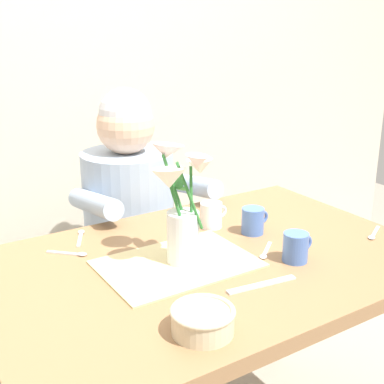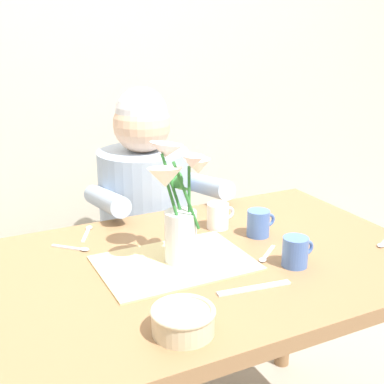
{
  "view_description": "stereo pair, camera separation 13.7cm",
  "coord_description": "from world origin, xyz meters",
  "px_view_note": "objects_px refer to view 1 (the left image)",
  "views": [
    {
      "loc": [
        -0.72,
        -1.05,
        1.35
      ],
      "look_at": [
        -0.02,
        0.05,
        0.92
      ],
      "focal_mm": 48.14,
      "sensor_mm": 36.0,
      "label": 1
    },
    {
      "loc": [
        -0.6,
        -1.12,
        1.35
      ],
      "look_at": [
        -0.02,
        0.05,
        0.92
      ],
      "focal_mm": 48.14,
      "sensor_mm": 36.0,
      "label": 2
    }
  ],
  "objects_px": {
    "ceramic_bowl": "(203,320)",
    "seated_person": "(131,238)",
    "flower_vase": "(180,203)",
    "tea_cup": "(212,215)",
    "ceramic_mug": "(296,247)",
    "coffee_cup": "(253,221)",
    "dinner_knife": "(262,285)"
  },
  "relations": [
    {
      "from": "ceramic_bowl",
      "to": "coffee_cup",
      "type": "bearing_deg",
      "value": 40.37
    },
    {
      "from": "flower_vase",
      "to": "dinner_knife",
      "type": "relative_size",
      "value": 1.69
    },
    {
      "from": "flower_vase",
      "to": "tea_cup",
      "type": "relative_size",
      "value": 3.46
    },
    {
      "from": "ceramic_bowl",
      "to": "coffee_cup",
      "type": "xyz_separation_m",
      "value": [
        0.42,
        0.36,
        0.01
      ]
    },
    {
      "from": "flower_vase",
      "to": "tea_cup",
      "type": "height_order",
      "value": "flower_vase"
    },
    {
      "from": "ceramic_mug",
      "to": "ceramic_bowl",
      "type": "bearing_deg",
      "value": -159.67
    },
    {
      "from": "ceramic_bowl",
      "to": "tea_cup",
      "type": "relative_size",
      "value": 1.46
    },
    {
      "from": "seated_person",
      "to": "coffee_cup",
      "type": "xyz_separation_m",
      "value": [
        0.16,
        -0.54,
        0.22
      ]
    },
    {
      "from": "dinner_knife",
      "to": "ceramic_mug",
      "type": "bearing_deg",
      "value": 26.94
    },
    {
      "from": "ceramic_bowl",
      "to": "tea_cup",
      "type": "distance_m",
      "value": 0.58
    },
    {
      "from": "seated_person",
      "to": "ceramic_mug",
      "type": "distance_m",
      "value": 0.8
    },
    {
      "from": "ceramic_bowl",
      "to": "seated_person",
      "type": "bearing_deg",
      "value": 73.44
    },
    {
      "from": "coffee_cup",
      "to": "flower_vase",
      "type": "bearing_deg",
      "value": -168.72
    },
    {
      "from": "flower_vase",
      "to": "dinner_knife",
      "type": "distance_m",
      "value": 0.29
    },
    {
      "from": "flower_vase",
      "to": "dinner_knife",
      "type": "bearing_deg",
      "value": -64.32
    },
    {
      "from": "ceramic_mug",
      "to": "coffee_cup",
      "type": "bearing_deg",
      "value": 83.08
    },
    {
      "from": "dinner_knife",
      "to": "ceramic_mug",
      "type": "height_order",
      "value": "ceramic_mug"
    },
    {
      "from": "tea_cup",
      "to": "coffee_cup",
      "type": "bearing_deg",
      "value": -54.25
    },
    {
      "from": "flower_vase",
      "to": "dinner_knife",
      "type": "xyz_separation_m",
      "value": [
        0.1,
        -0.21,
        -0.17
      ]
    },
    {
      "from": "flower_vase",
      "to": "ceramic_bowl",
      "type": "relative_size",
      "value": 2.36
    },
    {
      "from": "tea_cup",
      "to": "flower_vase",
      "type": "bearing_deg",
      "value": -142.18
    },
    {
      "from": "ceramic_mug",
      "to": "tea_cup",
      "type": "bearing_deg",
      "value": 99.25
    },
    {
      "from": "ceramic_mug",
      "to": "flower_vase",
      "type": "bearing_deg",
      "value": 150.07
    },
    {
      "from": "ceramic_bowl",
      "to": "dinner_knife",
      "type": "distance_m",
      "value": 0.25
    },
    {
      "from": "flower_vase",
      "to": "tea_cup",
      "type": "distance_m",
      "value": 0.3
    },
    {
      "from": "coffee_cup",
      "to": "ceramic_mug",
      "type": "height_order",
      "value": "same"
    },
    {
      "from": "dinner_knife",
      "to": "ceramic_mug",
      "type": "relative_size",
      "value": 2.04
    },
    {
      "from": "flower_vase",
      "to": "ceramic_mug",
      "type": "bearing_deg",
      "value": -29.93
    },
    {
      "from": "tea_cup",
      "to": "coffee_cup",
      "type": "height_order",
      "value": "same"
    },
    {
      "from": "seated_person",
      "to": "dinner_knife",
      "type": "bearing_deg",
      "value": -96.93
    },
    {
      "from": "dinner_knife",
      "to": "tea_cup",
      "type": "bearing_deg",
      "value": 80.87
    },
    {
      "from": "dinner_knife",
      "to": "coffee_cup",
      "type": "height_order",
      "value": "coffee_cup"
    }
  ]
}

